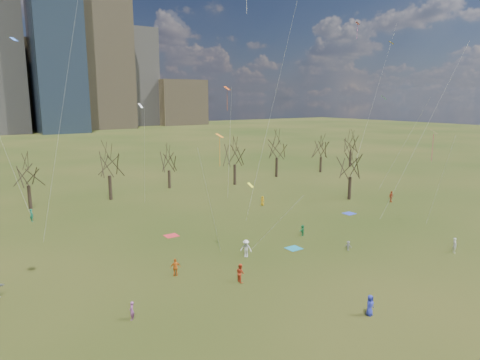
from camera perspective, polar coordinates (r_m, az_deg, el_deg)
ground at (r=43.65m, az=9.03°, el=-11.56°), size 500.00×500.00×0.00m
downtown_skyline at (r=242.30m, az=-28.89°, el=14.85°), size 212.50×78.00×118.00m
bare_tree_row at (r=72.80m, az=-11.25°, el=2.40°), size 113.04×29.80×9.50m
blanket_teal at (r=48.82m, az=7.18°, el=-9.02°), size 1.60×1.50×0.03m
blanket_navy at (r=64.54m, az=14.35°, el=-4.34°), size 1.60×1.50×0.03m
blanket_crimson at (r=53.34m, az=-9.12°, el=-7.34°), size 1.60×1.50×0.03m
person_0 at (r=35.78m, az=16.93°, el=-15.68°), size 0.89×0.66×1.66m
person_1 at (r=52.45m, az=26.70°, el=-7.77°), size 0.68×0.73×1.67m
person_2 at (r=39.86m, az=0.05°, el=-12.28°), size 0.73×0.90×1.75m
person_3 at (r=49.16m, az=14.24°, el=-8.49°), size 0.70×0.81×1.09m
person_4 at (r=41.54m, az=-8.59°, el=-11.45°), size 1.08×0.68×1.72m
person_5 at (r=53.09m, az=8.34°, el=-6.65°), size 1.30×0.96×1.36m
person_7 at (r=34.81m, az=-14.23°, el=-16.52°), size 0.59×0.63×1.44m
person_9 at (r=45.71m, az=0.81°, el=-9.10°), size 1.33×1.38×1.88m
person_10 at (r=73.35m, az=19.50°, el=-2.09°), size 1.09×0.49×1.82m
person_12 at (r=67.09m, az=3.02°, el=-2.78°), size 0.67×0.85×1.51m
person_13 at (r=64.96m, az=-26.04°, el=-4.23°), size 0.56×0.72×1.76m
kites_airborne at (r=53.32m, az=3.43°, el=7.08°), size 65.64×35.84×28.10m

